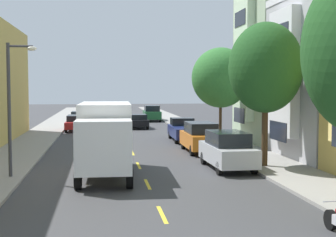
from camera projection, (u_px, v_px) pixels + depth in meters
ground_plane at (126, 139)px, 38.65m from camera, size 160.00×160.00×0.00m
sidewalk_left at (32, 143)px, 35.69m from camera, size 3.20×120.00×0.14m
sidewalk_right at (218, 140)px, 37.65m from camera, size 3.20×120.00×0.14m
lane_centerline_dashes at (130, 148)px, 33.22m from camera, size 0.14×47.20×0.01m
townhouse_fourth_sage at (314, 64)px, 36.03m from camera, size 11.18×7.68×12.24m
street_tree_second at (266, 68)px, 24.60m from camera, size 3.79×3.79×7.40m
street_tree_third at (221, 78)px, 33.82m from camera, size 4.10×4.10×6.85m
street_lamp at (13, 99)px, 21.75m from camera, size 1.35×0.28×6.06m
delivery_box_truck at (105, 135)px, 22.80m from camera, size 2.60×7.50×3.43m
parked_suv_orange at (201, 137)px, 31.07m from camera, size 1.96×4.80×1.93m
parked_pickup_navy at (184, 130)px, 37.73m from camera, size 2.10×5.34×1.73m
parked_suv_silver at (227, 150)px, 24.70m from camera, size 2.05×4.84×1.93m
parked_wagon_red at (76, 123)px, 45.94m from camera, size 1.86×4.72×1.50m
parked_suv_forest at (152, 113)px, 59.20m from camera, size 2.05×4.84×1.93m
parked_sedan_white at (79, 118)px, 54.35m from camera, size 1.86×4.52×1.43m
moving_black_sedan at (138, 121)px, 48.99m from camera, size 1.80×4.50×1.43m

